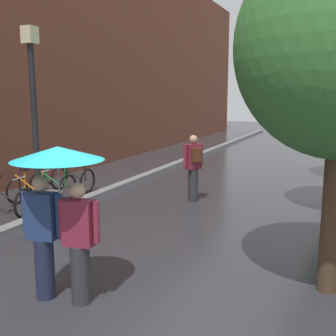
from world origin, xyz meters
TOP-DOWN VIEW (x-y plane):
  - ground_plane at (0.00, 0.00)m, footprint 80.00×80.00m
  - building_facade at (-10.00, 10.00)m, footprint 8.00×36.00m
  - kerb_strip at (-3.20, 10.00)m, footprint 0.30×36.00m
  - parked_bicycle_0 at (-4.04, 2.50)m, footprint 1.15×0.82m
  - parked_bicycle_1 at (-4.12, 3.42)m, footprint 1.14×0.80m
  - parked_bicycle_2 at (-4.18, 4.33)m, footprint 1.11×0.75m
  - parked_bicycle_3 at (-4.19, 5.22)m, footprint 1.08×0.71m
  - couple_under_umbrella at (-0.38, -0.08)m, footprint 1.19×1.19m
  - street_lamp_post at (-2.60, 2.02)m, footprint 0.24×0.24m
  - litter_bin at (-2.31, 2.04)m, footprint 0.44×0.44m
  - pedestrian_walking_midground at (-0.60, 5.56)m, footprint 0.45×0.50m

SIDE VIEW (x-z plane):
  - ground_plane at x=0.00m, z-range 0.00..0.00m
  - kerb_strip at x=-3.20m, z-range 0.00..0.12m
  - parked_bicycle_0 at x=-4.04m, z-range -0.10..0.86m
  - parked_bicycle_1 at x=-4.12m, z-range -0.10..0.86m
  - parked_bicycle_2 at x=-4.18m, z-range -0.10..0.86m
  - parked_bicycle_3 at x=-4.19m, z-range -0.10..0.86m
  - litter_bin at x=-2.31m, z-range 0.00..0.85m
  - pedestrian_walking_midground at x=-0.60m, z-range 0.05..1.80m
  - couple_under_umbrella at x=-0.38m, z-range 0.38..2.48m
  - street_lamp_post at x=-2.60m, z-range 0.36..4.38m
  - building_facade at x=-10.00m, z-range 0.00..9.15m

